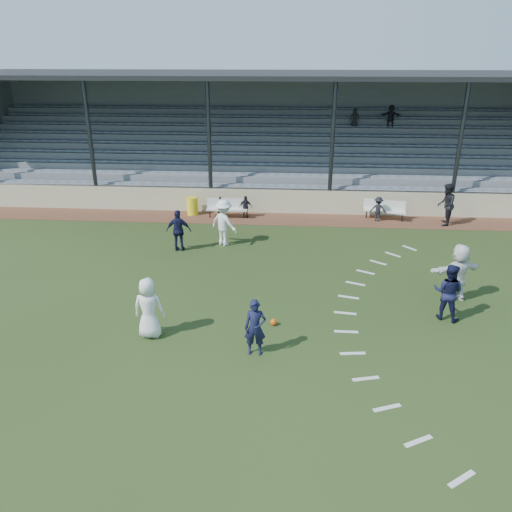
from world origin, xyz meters
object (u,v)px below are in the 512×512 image
at_px(player_white_lead, 149,308).
at_px(player_navy_lead, 255,328).
at_px(official, 446,205).
at_px(trash_bin, 192,206).
at_px(bench_right, 384,208).
at_px(bench_left, 227,206).
at_px(football, 274,322).

xyz_separation_m(player_white_lead, player_navy_lead, (3.08, -0.68, -0.10)).
bearing_deg(player_white_lead, official, -133.76).
relative_size(player_white_lead, official, 0.91).
height_order(trash_bin, official, official).
xyz_separation_m(bench_right, player_white_lead, (-8.45, -11.50, 0.32)).
bearing_deg(trash_bin, official, -3.38).
relative_size(bench_left, player_white_lead, 1.11).
relative_size(bench_right, player_navy_lead, 1.27).
distance_m(trash_bin, player_white_lead, 11.60).
relative_size(bench_left, football, 9.96).
bearing_deg(bench_left, player_white_lead, -94.84).
distance_m(bench_left, trash_bin, 1.84).
relative_size(bench_right, official, 1.03).
height_order(player_white_lead, player_navy_lead, player_white_lead).
bearing_deg(trash_bin, player_navy_lead, -71.43).
relative_size(trash_bin, football, 4.36).
xyz_separation_m(trash_bin, player_navy_lead, (4.11, -12.22, 0.34)).
distance_m(bench_left, official, 10.38).
distance_m(player_white_lead, official, 15.53).
relative_size(trash_bin, player_navy_lead, 0.55).
xyz_separation_m(bench_left, trash_bin, (-1.80, 0.33, -0.13)).
bearing_deg(trash_bin, football, -66.94).
bearing_deg(bench_right, football, -100.34).
bearing_deg(official, player_navy_lead, -18.11).
height_order(football, player_navy_lead, player_navy_lead).
relative_size(trash_bin, official, 0.44).
xyz_separation_m(football, player_navy_lead, (-0.44, -1.55, 0.70)).
distance_m(bench_right, official, 2.81).
height_order(player_white_lead, official, official).
bearing_deg(bench_left, official, -3.02).
bearing_deg(official, trash_bin, -76.46).
height_order(bench_left, football, bench_left).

